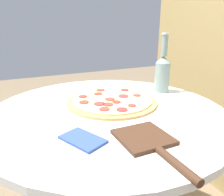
% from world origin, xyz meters
% --- Properties ---
extents(table, '(0.92, 0.92, 0.75)m').
position_xyz_m(table, '(0.00, 0.00, 0.56)').
color(table, silver).
rests_on(table, ground_plane).
extents(pizza, '(0.38, 0.38, 0.02)m').
position_xyz_m(pizza, '(-0.06, 0.05, 0.76)').
color(pizza, tan).
rests_on(pizza, table).
extents(beer_bottle, '(0.07, 0.07, 0.28)m').
position_xyz_m(beer_bottle, '(-0.10, 0.34, 0.85)').
color(beer_bottle, gray).
rests_on(beer_bottle, table).
extents(pizza_paddle, '(0.29, 0.14, 0.02)m').
position_xyz_m(pizza_paddle, '(0.29, 0.00, 0.76)').
color(pizza_paddle, '#422819').
rests_on(pizza_paddle, table).
extents(napkin, '(0.15, 0.13, 0.01)m').
position_xyz_m(napkin, '(0.20, -0.16, 0.75)').
color(napkin, '#334C99').
rests_on(napkin, table).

